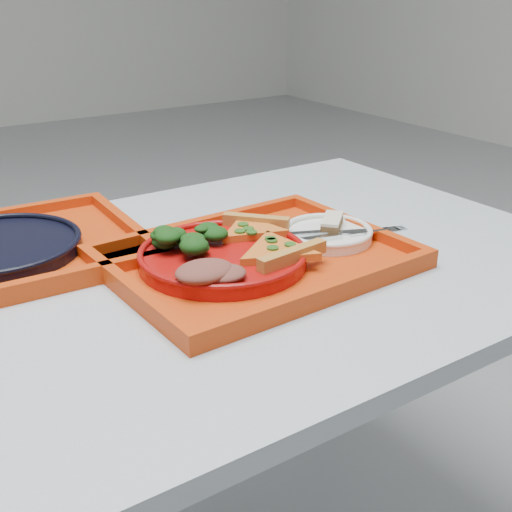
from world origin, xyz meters
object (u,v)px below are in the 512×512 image
tray_main (256,262)px  tray_far (0,256)px  dinner_plate (223,259)px  dessert_bar (332,223)px

tray_main → tray_far: 0.41m
tray_far → dinner_plate: size_ratio=1.73×
tray_main → dessert_bar: dessert_bar is taller
tray_far → dessert_bar: size_ratio=6.09×
tray_main → tray_far: size_ratio=1.00×
tray_main → dinner_plate: 0.06m
tray_far → dinner_plate: 0.37m
tray_main → tray_far: same height
tray_far → dinner_plate: dinner_plate is taller
dinner_plate → tray_far: bearing=139.7°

